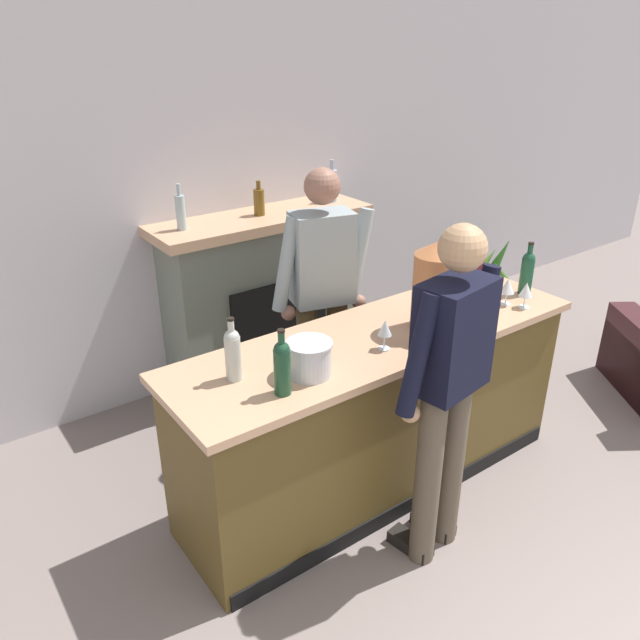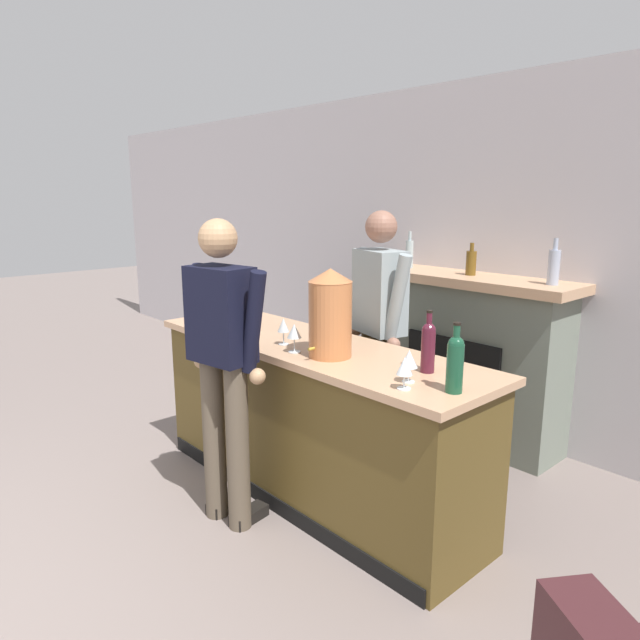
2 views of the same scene
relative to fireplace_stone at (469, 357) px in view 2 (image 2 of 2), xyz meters
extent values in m
cube|color=silver|center=(-0.29, 0.26, 0.72)|extent=(12.00, 0.07, 2.75)
cube|color=#53401B|center=(-0.16, -1.49, -0.18)|extent=(2.36, 0.64, 0.95)
cube|color=tan|center=(-0.16, -1.49, 0.32)|extent=(2.43, 0.71, 0.04)
cube|color=black|center=(-0.16, -1.81, -0.61)|extent=(2.31, 0.01, 0.10)
cube|color=slate|center=(0.00, 0.01, -0.04)|extent=(1.46, 0.44, 1.22)
cube|color=black|center=(0.00, -0.23, -0.20)|extent=(0.80, 0.02, 0.78)
cube|color=tan|center=(0.00, -0.01, 0.60)|extent=(1.62, 0.52, 0.07)
cylinder|color=#A2B7BC|center=(-0.60, -0.01, 0.75)|extent=(0.06, 0.06, 0.22)
cylinder|color=#A2B7BC|center=(-0.60, -0.01, 0.90)|extent=(0.03, 0.03, 0.07)
cylinder|color=brown|center=(-0.02, -0.01, 0.73)|extent=(0.08, 0.08, 0.18)
cylinder|color=brown|center=(-0.02, -0.01, 0.85)|extent=(0.03, 0.03, 0.06)
cylinder|color=#A1ACC2|center=(0.62, -0.01, 0.75)|extent=(0.08, 0.08, 0.23)
cylinder|color=#A1ACC2|center=(0.62, -0.01, 0.91)|extent=(0.03, 0.03, 0.08)
cylinder|color=brown|center=(-0.15, -2.05, -0.16)|extent=(0.13, 0.13, 0.98)
cube|color=black|center=(-0.16, -1.98, -0.62)|extent=(0.14, 0.25, 0.07)
cylinder|color=brown|center=(-0.35, -2.08, -0.16)|extent=(0.13, 0.13, 0.98)
cube|color=black|center=(-0.36, -2.01, -0.62)|extent=(0.14, 0.25, 0.07)
cube|color=black|center=(-0.25, -2.07, 0.59)|extent=(0.39, 0.27, 0.53)
cylinder|color=black|center=(-0.02, -2.01, 0.57)|extent=(0.20, 0.08, 0.57)
sphere|color=tan|center=(-0.03, -1.99, 0.27)|extent=(0.09, 0.09, 0.09)
cylinder|color=black|center=(-0.48, -2.08, 0.57)|extent=(0.20, 0.08, 0.57)
sphere|color=tan|center=(-0.48, -2.06, 0.27)|extent=(0.09, 0.09, 0.09)
sphere|color=tan|center=(-0.25, -2.07, 1.00)|extent=(0.21, 0.21, 0.21)
cylinder|color=brown|center=(-0.22, -0.88, -0.17)|extent=(0.13, 0.13, 0.98)
cube|color=black|center=(-0.24, -0.95, -0.62)|extent=(0.16, 0.26, 0.07)
cylinder|color=brown|center=(-0.03, -0.93, -0.17)|extent=(0.13, 0.13, 0.98)
cube|color=black|center=(-0.05, -1.00, -0.62)|extent=(0.16, 0.26, 0.07)
cube|color=#8E9CA0|center=(-0.13, -0.91, 0.60)|extent=(0.40, 0.30, 0.56)
cylinder|color=#8E9CA0|center=(-0.35, -0.87, 0.60)|extent=(0.20, 0.08, 0.57)
sphere|color=#916350|center=(-0.36, -0.89, 0.30)|extent=(0.09, 0.09, 0.09)
cylinder|color=#8E9CA0|center=(0.09, -0.99, 0.60)|extent=(0.20, 0.08, 0.57)
sphere|color=#916350|center=(0.09, -1.01, 0.30)|extent=(0.09, 0.09, 0.09)
sphere|color=#916350|center=(-0.13, -0.91, 1.03)|extent=(0.21, 0.21, 0.21)
cylinder|color=#BD7040|center=(0.12, -1.59, 0.55)|extent=(0.24, 0.24, 0.43)
cone|color=#BD7040|center=(0.12, -1.59, 0.80)|extent=(0.25, 0.25, 0.07)
cylinder|color=#B29333|center=(0.12, -1.73, 0.41)|extent=(0.02, 0.04, 0.02)
cylinder|color=silver|center=(-0.71, -1.61, 0.42)|extent=(0.21, 0.21, 0.16)
cylinder|color=silver|center=(-0.71, -1.61, 0.50)|extent=(0.22, 0.22, 0.01)
cylinder|color=#173C25|center=(-0.91, -1.68, 0.45)|extent=(0.08, 0.08, 0.22)
sphere|color=#173C25|center=(-0.91, -1.68, 0.56)|extent=(0.07, 0.07, 0.07)
cylinder|color=#173C25|center=(-0.91, -1.68, 0.60)|extent=(0.03, 0.03, 0.09)
cylinder|color=black|center=(-0.91, -1.68, 0.65)|extent=(0.03, 0.03, 0.01)
cylinder|color=#4B1727|center=(0.67, -1.42, 0.45)|extent=(0.07, 0.07, 0.22)
sphere|color=#4B1727|center=(0.67, -1.42, 0.56)|extent=(0.07, 0.07, 0.07)
cylinder|color=#4B1727|center=(0.67, -1.42, 0.61)|extent=(0.03, 0.03, 0.09)
cylinder|color=black|center=(0.67, -1.42, 0.66)|extent=(0.03, 0.03, 0.01)
cylinder|color=#16472E|center=(0.94, -1.58, 0.45)|extent=(0.08, 0.08, 0.23)
sphere|color=#16472E|center=(0.94, -1.58, 0.57)|extent=(0.07, 0.07, 0.07)
cylinder|color=#16472E|center=(0.94, -1.58, 0.61)|extent=(0.03, 0.03, 0.09)
cylinder|color=black|center=(0.94, -1.58, 0.66)|extent=(0.03, 0.03, 0.01)
cylinder|color=#B0B5AC|center=(-1.02, -1.44, 0.45)|extent=(0.08, 0.08, 0.22)
sphere|color=#B0B5AC|center=(-1.02, -1.44, 0.56)|extent=(0.07, 0.07, 0.07)
cylinder|color=#B0B5AC|center=(-1.02, -1.44, 0.60)|extent=(0.03, 0.03, 0.09)
cylinder|color=black|center=(-1.02, -1.44, 0.65)|extent=(0.03, 0.03, 0.01)
cylinder|color=silver|center=(0.70, -1.62, 0.34)|extent=(0.06, 0.06, 0.01)
cylinder|color=silver|center=(0.70, -1.62, 0.38)|extent=(0.01, 0.01, 0.07)
cone|color=silver|center=(0.70, -1.62, 0.46)|extent=(0.08, 0.08, 0.09)
cylinder|color=silver|center=(0.75, -1.72, 0.34)|extent=(0.07, 0.07, 0.01)
cylinder|color=silver|center=(0.75, -1.72, 0.38)|extent=(0.01, 0.01, 0.07)
cone|color=silver|center=(0.75, -1.72, 0.45)|extent=(0.08, 0.08, 0.09)
cylinder|color=silver|center=(-0.08, -1.69, 0.34)|extent=(0.07, 0.07, 0.01)
cylinder|color=silver|center=(-0.08, -1.69, 0.38)|extent=(0.01, 0.01, 0.08)
cone|color=silver|center=(-0.08, -1.69, 0.47)|extent=(0.08, 0.08, 0.08)
cylinder|color=silver|center=(-0.26, -1.63, 0.34)|extent=(0.06, 0.06, 0.01)
cylinder|color=silver|center=(-0.26, -1.63, 0.38)|extent=(0.01, 0.01, 0.08)
cone|color=silver|center=(-0.26, -1.63, 0.46)|extent=(0.07, 0.07, 0.08)
camera|label=1|loc=(-2.19, -3.72, 1.84)|focal=35.00mm
camera|label=2|loc=(2.36, -3.72, 1.23)|focal=32.00mm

